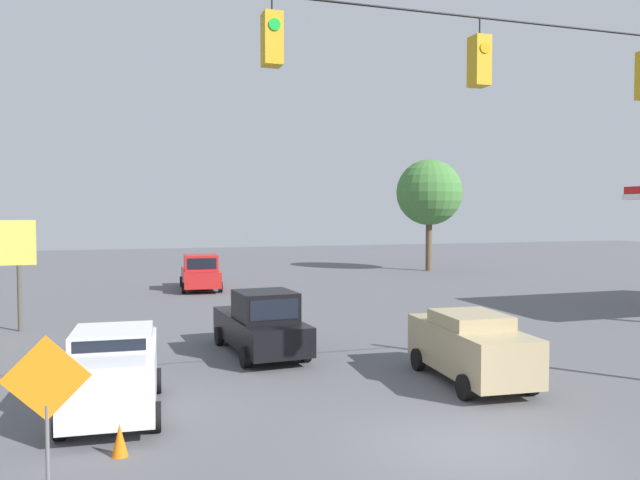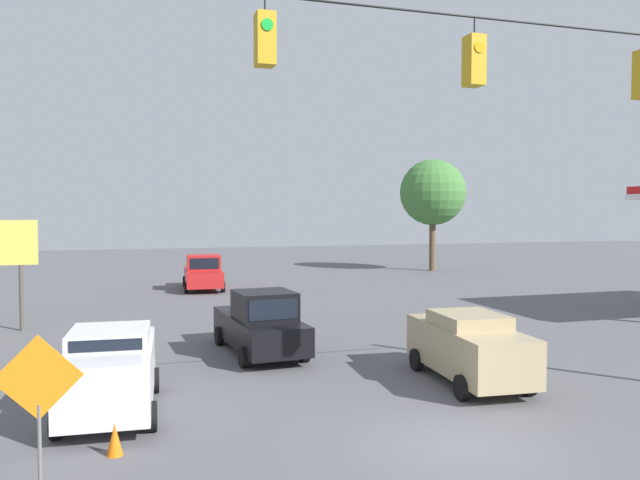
{
  "view_description": "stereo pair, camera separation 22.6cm",
  "coord_description": "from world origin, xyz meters",
  "views": [
    {
      "loc": [
        6.49,
        10.68,
        4.66
      ],
      "look_at": [
        -0.4,
        -10.71,
        3.64
      ],
      "focal_mm": 35.0,
      "sensor_mm": 36.0,
      "label": 1
    },
    {
      "loc": [
        6.27,
        10.75,
        4.66
      ],
      "look_at": [
        -0.4,
        -10.71,
        3.64
      ],
      "focal_mm": 35.0,
      "sensor_mm": 36.0,
      "label": 2
    }
  ],
  "objects": [
    {
      "name": "traffic_cone_nearest",
      "position": [
        6.54,
        -1.6,
        0.31
      ],
      "size": [
        0.31,
        0.31,
        0.63
      ],
      "primitive_type": "cone",
      "color": "orange",
      "rests_on": "ground_plane"
    },
    {
      "name": "ground_plane",
      "position": [
        0.0,
        0.0,
        0.0
      ],
      "size": [
        140.0,
        140.0,
        0.0
      ],
      "primitive_type": "plane",
      "color": "#56565B"
    },
    {
      "name": "sedan_tan_crossing_near",
      "position": [
        -2.6,
        -4.13,
        0.99
      ],
      "size": [
        2.28,
        4.72,
        1.9
      ],
      "color": "tan",
      "rests_on": "ground_plane"
    },
    {
      "name": "pickup_truck_black_withflow_mid",
      "position": [
        2.13,
        -9.14,
        0.98
      ],
      "size": [
        2.44,
        5.39,
        2.12
      ],
      "color": "black",
      "rests_on": "ground_plane"
    },
    {
      "name": "pickup_truck_red_withflow_deep",
      "position": [
        1.95,
        -26.72,
        0.98
      ],
      "size": [
        2.53,
        5.36,
        2.12
      ],
      "color": "red",
      "rests_on": "ground_plane"
    },
    {
      "name": "work_zone_sign",
      "position": [
        7.55,
        0.8,
        1.99
      ],
      "size": [
        1.27,
        0.06,
        2.84
      ],
      "color": "slate",
      "rests_on": "ground_plane"
    },
    {
      "name": "overhead_signal_span",
      "position": [
        -0.05,
        0.31,
        5.48
      ],
      "size": [
        19.82,
        0.38,
        8.83
      ],
      "color": "#939399",
      "rests_on": "ground_plane"
    },
    {
      "name": "sedan_white_parked_shoulder",
      "position": [
        6.67,
        -4.27,
        1.03
      ],
      "size": [
        2.33,
        4.6,
        1.97
      ],
      "color": "silver",
      "rests_on": "ground_plane"
    },
    {
      "name": "tree_horizon_left",
      "position": [
        -16.72,
        -33.4,
        6.14
      ],
      "size": [
        5.17,
        5.17,
        8.76
      ],
      "color": "brown",
      "rests_on": "ground_plane"
    },
    {
      "name": "traffic_cone_third",
      "position": [
        6.58,
        -7.81,
        0.31
      ],
      "size": [
        0.31,
        0.31,
        0.63
      ],
      "primitive_type": "cone",
      "color": "orange",
      "rests_on": "ground_plane"
    },
    {
      "name": "traffic_cone_second",
      "position": [
        6.46,
        -4.86,
        0.31
      ],
      "size": [
        0.31,
        0.31,
        0.63
      ],
      "primitive_type": "cone",
      "color": "orange",
      "rests_on": "ground_plane"
    }
  ]
}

